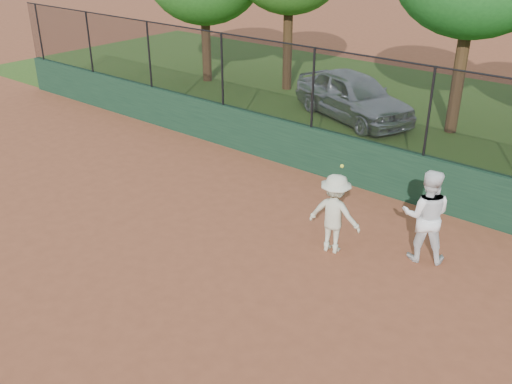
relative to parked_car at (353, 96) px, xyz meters
The scene contains 7 objects.
ground 10.62m from the parked_car, 79.91° to the right, with size 80.00×80.00×0.00m, color brown.
back_wall 4.80m from the parked_car, 67.26° to the right, with size 26.00×0.20×1.20m, color #1A3A25.
grass_strip 2.55m from the parked_car, 40.28° to the left, with size 36.00×12.00×0.01m, color #2A4917.
parked_car is the anchor object (origin of this frame).
player_second 8.51m from the parked_car, 50.48° to the right, with size 0.90×0.70×1.85m, color white.
player_main 8.37m from the parked_car, 62.00° to the right, with size 1.14×0.78×2.04m.
fence_assembly 5.01m from the parked_car, 67.57° to the right, with size 26.00×0.06×2.00m.
Camera 1 is at (7.04, -5.45, 5.98)m, focal length 40.00 mm.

